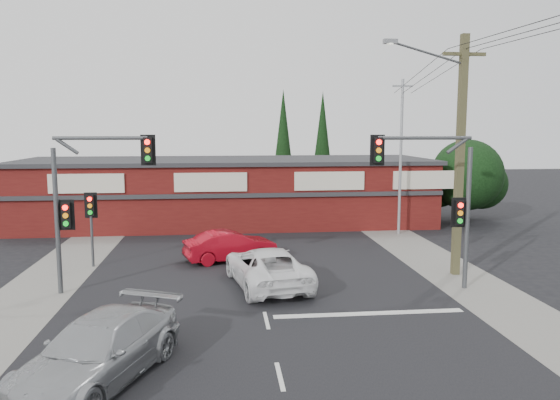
{
  "coord_description": "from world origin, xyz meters",
  "views": [
    {
      "loc": [
        -1.4,
        -18.78,
        6.21
      ],
      "look_at": [
        0.96,
        3.0,
        3.32
      ],
      "focal_mm": 35.0,
      "sensor_mm": 36.0,
      "label": 1
    }
  ],
  "objects": [
    {
      "name": "traffic_mast_left",
      "position": [
        -6.43,
        2.0,
        3.93
      ],
      "size": [
        3.77,
        0.27,
        5.97
      ],
      "color": "#47494C",
      "rests_on": "ground"
    },
    {
      "name": "shop_building",
      "position": [
        -0.99,
        16.99,
        2.13
      ],
      "size": [
        27.3,
        8.4,
        4.22
      ],
      "color": "#4D100F",
      "rests_on": "ground"
    },
    {
      "name": "ground",
      "position": [
        0.0,
        0.0,
        0.0
      ],
      "size": [
        120.0,
        120.0,
        0.0
      ],
      "primitive_type": "plane",
      "color": "black",
      "rests_on": "ground"
    },
    {
      "name": "power_lines",
      "position": [
        8.47,
        -2.47,
        9.04
      ],
      "size": [
        2.01,
        29.0,
        1.22
      ],
      "color": "black",
      "rests_on": "ground"
    },
    {
      "name": "traffic_mast_right",
      "position": [
        6.86,
        1.0,
        3.95
      ],
      "size": [
        3.96,
        0.27,
        5.97
      ],
      "color": "#47494C",
      "rests_on": "ground"
    },
    {
      "name": "white_suv",
      "position": [
        0.36,
        2.19,
        0.77
      ],
      "size": [
        3.48,
        5.9,
        1.54
      ],
      "primitive_type": "imported",
      "rotation": [
        0.0,
        0.0,
        3.32
      ],
      "color": "white",
      "rests_on": "ground"
    },
    {
      "name": "stop_line",
      "position": [
        3.5,
        -1.5,
        0.01
      ],
      "size": [
        6.5,
        0.35,
        0.01
      ],
      "primitive_type": "cube",
      "color": "silver",
      "rests_on": "ground"
    },
    {
      "name": "utility_pole",
      "position": [
        8.36,
        2.99,
        5.4
      ],
      "size": [
        4.38,
        0.59,
        10.0
      ],
      "color": "brown",
      "rests_on": "ground"
    },
    {
      "name": "red_sedan",
      "position": [
        -1.0,
        6.46,
        0.71
      ],
      "size": [
        4.58,
        2.71,
        1.43
      ],
      "primitive_type": "imported",
      "rotation": [
        0.0,
        0.0,
        1.87
      ],
      "color": "#A20A17",
      "rests_on": "ground"
    },
    {
      "name": "steel_pole",
      "position": [
        9.0,
        12.0,
        4.7
      ],
      "size": [
        1.2,
        0.16,
        9.0
      ],
      "color": "gray",
      "rests_on": "ground"
    },
    {
      "name": "silver_suv",
      "position": [
        -4.46,
        -5.57,
        0.79
      ],
      "size": [
        4.17,
        5.87,
        1.58
      ],
      "primitive_type": "imported",
      "rotation": [
        0.0,
        0.0,
        -0.4
      ],
      "color": "#A7AAAC",
      "rests_on": "ground"
    },
    {
      "name": "verge_left",
      "position": [
        -8.5,
        5.0,
        0.01
      ],
      "size": [
        3.0,
        70.0,
        0.02
      ],
      "primitive_type": "cube",
      "color": "gray",
      "rests_on": "ground"
    },
    {
      "name": "conifer_near",
      "position": [
        3.5,
        24.0,
        5.48
      ],
      "size": [
        1.8,
        1.8,
        9.25
      ],
      "color": "#2D2116",
      "rests_on": "ground"
    },
    {
      "name": "verge_right",
      "position": [
        8.5,
        5.0,
        0.01
      ],
      "size": [
        3.0,
        70.0,
        0.02
      ],
      "primitive_type": "cube",
      "color": "gray",
      "rests_on": "ground"
    },
    {
      "name": "tree_cluster",
      "position": [
        14.69,
        15.44,
        2.9
      ],
      "size": [
        5.9,
        5.1,
        5.5
      ],
      "color": "#2D2116",
      "rests_on": "ground"
    },
    {
      "name": "road_strip",
      "position": [
        0.0,
        5.0,
        0.01
      ],
      "size": [
        14.0,
        70.0,
        0.01
      ],
      "primitive_type": "cube",
      "color": "black",
      "rests_on": "ground"
    },
    {
      "name": "pedestal_signal",
      "position": [
        -7.2,
        6.01,
        2.41
      ],
      "size": [
        0.55,
        0.27,
        3.38
      ],
      "color": "#47494C",
      "rests_on": "ground"
    },
    {
      "name": "conifer_far",
      "position": [
        7.0,
        26.0,
        5.48
      ],
      "size": [
        1.8,
        1.8,
        9.25
      ],
      "color": "#2D2116",
      "rests_on": "ground"
    },
    {
      "name": "lane_dashes",
      "position": [
        0.0,
        -1.78,
        0.02
      ],
      "size": [
        0.12,
        34.04,
        0.01
      ],
      "color": "silver",
      "rests_on": "ground"
    }
  ]
}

